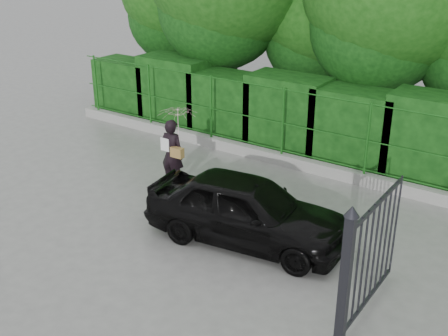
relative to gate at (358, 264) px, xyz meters
The scene contains 7 objects.
ground 4.81m from the gate, behind, with size 80.00×80.00×0.00m, color gray.
kerb 7.04m from the gate, 131.36° to the left, with size 14.00×0.25×0.30m, color #9E9E99.
fence 6.82m from the gate, 129.97° to the left, with size 14.13×0.06×1.80m.
hedge 7.63m from the gate, 125.36° to the left, with size 14.20×1.20×2.23m.
gate is the anchor object (origin of this frame).
woman 6.18m from the gate, 155.37° to the left, with size 0.94×0.93×2.00m.
car 3.17m from the gate, 154.56° to the left, with size 1.64×4.09×1.39m, color black.
Camera 1 is at (7.02, -7.76, 5.81)m, focal length 45.00 mm.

